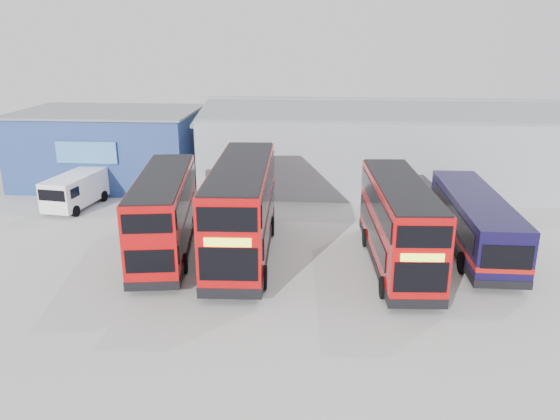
% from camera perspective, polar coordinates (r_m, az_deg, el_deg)
% --- Properties ---
extents(ground_plane, '(120.00, 120.00, 0.00)m').
position_cam_1_polar(ground_plane, '(21.77, 1.40, -10.12)').
color(ground_plane, '#A2A29D').
rests_on(ground_plane, ground).
extents(office_block, '(12.30, 8.32, 5.12)m').
position_cam_1_polar(office_block, '(40.80, -17.25, 6.37)').
color(office_block, navy).
rests_on(office_block, ground).
extents(maintenance_shed, '(30.50, 12.00, 5.89)m').
position_cam_1_polar(maintenance_shed, '(40.53, 14.48, 6.57)').
color(maintenance_shed, '#8F949C').
rests_on(maintenance_shed, ground).
extents(double_decker_left, '(3.59, 9.55, 3.95)m').
position_cam_1_polar(double_decker_left, '(26.62, -11.98, -0.55)').
color(double_decker_left, '#B50A0B').
rests_on(double_decker_left, ground).
extents(double_decker_centre, '(3.07, 10.77, 4.51)m').
position_cam_1_polar(double_decker_centre, '(25.87, -3.97, -0.08)').
color(double_decker_centre, '#B50A0B').
rests_on(double_decker_centre, ground).
extents(double_decker_right, '(2.83, 9.56, 4.00)m').
position_cam_1_polar(double_decker_right, '(25.20, 12.24, -1.58)').
color(double_decker_right, '#B50A0B').
rests_on(double_decker_right, ground).
extents(single_decker_blue, '(2.53, 10.25, 2.77)m').
position_cam_1_polar(single_decker_blue, '(28.40, 19.58, -1.30)').
color(single_decker_blue, black).
rests_on(single_decker_blue, ground).
extents(panel_van, '(2.53, 4.92, 2.06)m').
position_cam_1_polar(panel_van, '(35.56, -20.61, 2.00)').
color(panel_van, white).
rests_on(panel_van, ground).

